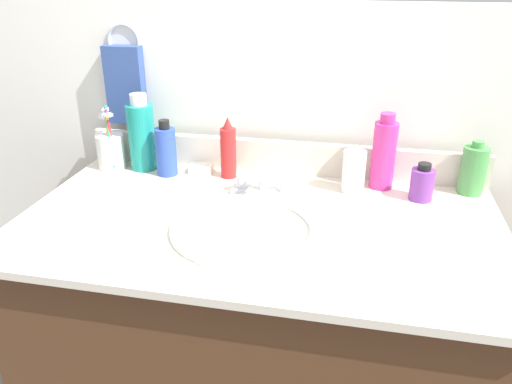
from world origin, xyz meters
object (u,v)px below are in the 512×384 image
(hand_towel, at_px, (125,85))
(faucet, at_px, (262,184))
(bottle_spray_red, at_px, (228,151))
(soap_bar, at_px, (201,169))
(bottle_toner_green, at_px, (473,170))
(bottle_mouthwash_teal, at_px, (142,135))
(cup_white_ceramic, at_px, (111,149))
(bottle_shampoo_blue, at_px, (166,151))
(bottle_soap_pink, at_px, (384,154))
(bottle_cream_purple, at_px, (422,184))
(bottle_lotion_white, at_px, (354,170))

(hand_towel, distance_m, faucet, 0.51)
(bottle_spray_red, relative_size, soap_bar, 2.65)
(soap_bar, bearing_deg, bottle_toner_green, 1.08)
(bottle_mouthwash_teal, relative_size, cup_white_ceramic, 1.18)
(bottle_shampoo_blue, distance_m, bottle_spray_red, 0.17)
(hand_towel, distance_m, cup_white_ceramic, 0.19)
(bottle_mouthwash_teal, relative_size, bottle_toner_green, 1.54)
(hand_towel, relative_size, faucet, 1.38)
(bottle_soap_pink, bearing_deg, bottle_cream_purple, -31.27)
(faucet, height_order, bottle_lotion_white, bottle_lotion_white)
(cup_white_ceramic, bearing_deg, bottle_soap_pink, 1.33)
(hand_towel, relative_size, cup_white_ceramic, 1.20)
(hand_towel, height_order, soap_bar, hand_towel)
(hand_towel, height_order, bottle_toner_green, hand_towel)
(bottle_soap_pink, xyz_separation_m, cup_white_ceramic, (-0.76, -0.02, -0.04))
(bottle_soap_pink, height_order, cup_white_ceramic, bottle_soap_pink)
(hand_towel, xyz_separation_m, cup_white_ceramic, (-0.02, -0.09, -0.17))
(bottle_spray_red, distance_m, bottle_soap_pink, 0.41)
(bottle_shampoo_blue, xyz_separation_m, bottle_lotion_white, (0.51, -0.01, -0.01))
(bottle_shampoo_blue, relative_size, bottle_toner_green, 1.11)
(bottle_mouthwash_teal, bearing_deg, bottle_lotion_white, -3.82)
(bottle_spray_red, xyz_separation_m, bottle_toner_green, (0.63, 0.02, -0.01))
(hand_towel, relative_size, bottle_lotion_white, 1.72)
(bottle_mouthwash_teal, bearing_deg, bottle_toner_green, 0.79)
(bottle_lotion_white, height_order, bottle_spray_red, bottle_spray_red)
(faucet, bearing_deg, bottle_soap_pink, 20.40)
(bottle_mouthwash_teal, xyz_separation_m, bottle_spray_red, (0.25, -0.01, -0.02))
(bottle_cream_purple, xyz_separation_m, bottle_spray_red, (-0.51, 0.04, 0.03))
(bottle_mouthwash_teal, distance_m, soap_bar, 0.19)
(bottle_soap_pink, height_order, soap_bar, bottle_soap_pink)
(bottle_shampoo_blue, relative_size, bottle_soap_pink, 0.78)
(hand_towel, height_order, bottle_spray_red, hand_towel)
(hand_towel, distance_m, bottle_cream_purple, 0.86)
(bottle_lotion_white, bearing_deg, faucet, -163.16)
(bottle_spray_red, relative_size, bottle_soap_pink, 0.85)
(bottle_cream_purple, height_order, bottle_mouthwash_teal, bottle_mouthwash_teal)
(bottle_shampoo_blue, xyz_separation_m, cup_white_ceramic, (-0.17, 0.02, -0.01))
(hand_towel, xyz_separation_m, faucet, (0.44, -0.18, -0.19))
(bottle_cream_purple, distance_m, bottle_soap_pink, 0.12)
(bottle_lotion_white, height_order, cup_white_ceramic, cup_white_ceramic)
(cup_white_ceramic, height_order, soap_bar, cup_white_ceramic)
(hand_towel, distance_m, bottle_soap_pink, 0.75)
(bottle_mouthwash_teal, xyz_separation_m, bottle_toner_green, (0.89, 0.01, -0.04))
(bottle_shampoo_blue, bearing_deg, hand_towel, 145.41)
(bottle_lotion_white, xyz_separation_m, bottle_soap_pink, (0.07, 0.04, 0.03))
(bottle_mouthwash_teal, bearing_deg, bottle_cream_purple, -4.18)
(bottle_lotion_white, height_order, bottle_mouthwash_teal, bottle_mouthwash_teal)
(bottle_shampoo_blue, height_order, soap_bar, bottle_shampoo_blue)
(hand_towel, relative_size, soap_bar, 3.44)
(soap_bar, bearing_deg, faucet, -28.48)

